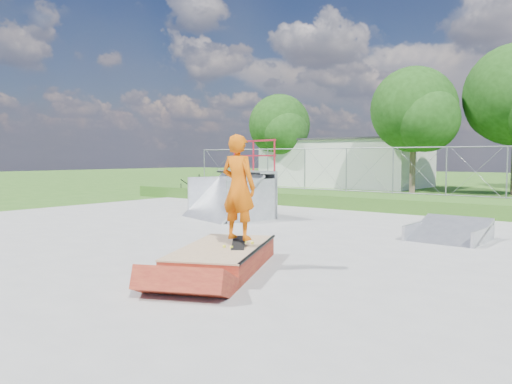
% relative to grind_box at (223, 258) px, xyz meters
% --- Properties ---
extents(ground, '(120.00, 120.00, 0.00)m').
position_rel_grind_box_xyz_m(ground, '(-1.95, 1.62, -0.20)').
color(ground, '#2C5919').
rests_on(ground, ground).
extents(concrete_pad, '(20.00, 16.00, 0.04)m').
position_rel_grind_box_xyz_m(concrete_pad, '(-1.95, 1.62, -0.18)').
color(concrete_pad, gray).
rests_on(concrete_pad, ground).
extents(grass_berm, '(24.00, 3.00, 0.50)m').
position_rel_grind_box_xyz_m(grass_berm, '(-1.95, 11.12, 0.05)').
color(grass_berm, '#2C5919').
rests_on(grass_berm, ground).
extents(grind_box, '(2.28, 2.95, 0.39)m').
position_rel_grind_box_xyz_m(grind_box, '(0.00, 0.00, 0.00)').
color(grind_box, maroon).
rests_on(grind_box, concrete_pad).
extents(quarter_pipe, '(2.97, 2.73, 2.45)m').
position_rel_grind_box_xyz_m(quarter_pipe, '(-4.55, 5.35, 1.03)').
color(quarter_pipe, '#A8ABB0').
rests_on(quarter_pipe, concrete_pad).
extents(flat_bank_ramp, '(1.61, 1.71, 0.47)m').
position_rel_grind_box_xyz_m(flat_bank_ramp, '(2.20, 5.24, 0.04)').
color(flat_bank_ramp, '#A8ABB0').
rests_on(flat_bank_ramp, concrete_pad).
extents(skateboard, '(0.65, 0.77, 0.13)m').
position_rel_grind_box_xyz_m(skateboard, '(0.19, 0.19, 0.24)').
color(skateboard, black).
rests_on(skateboard, grind_box).
extents(skater, '(0.68, 0.47, 1.79)m').
position_rel_grind_box_xyz_m(skater, '(0.19, 0.19, 1.13)').
color(skater, '#D25807').
rests_on(skater, grind_box).
extents(concrete_stairs, '(1.50, 1.60, 0.80)m').
position_rel_grind_box_xyz_m(concrete_stairs, '(-10.45, 10.32, 0.20)').
color(concrete_stairs, gray).
rests_on(concrete_stairs, ground).
extents(chain_link_fence, '(20.00, 0.06, 1.80)m').
position_rel_grind_box_xyz_m(chain_link_fence, '(-1.95, 12.12, 1.20)').
color(chain_link_fence, gray).
rests_on(chain_link_fence, grass_berm).
extents(utility_building_flat, '(10.00, 6.00, 3.00)m').
position_rel_grind_box_xyz_m(utility_building_flat, '(-9.95, 23.62, 1.30)').
color(utility_building_flat, silver).
rests_on(utility_building_flat, ground).
extents(tree_left_near, '(4.76, 4.48, 6.65)m').
position_rel_grind_box_xyz_m(tree_left_near, '(-3.70, 19.46, 4.04)').
color(tree_left_near, brown).
rests_on(tree_left_near, ground).
extents(tree_left_far, '(4.42, 4.16, 6.18)m').
position_rel_grind_box_xyz_m(tree_left_far, '(-13.72, 21.47, 3.74)').
color(tree_left_far, brown).
rests_on(tree_left_far, ground).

